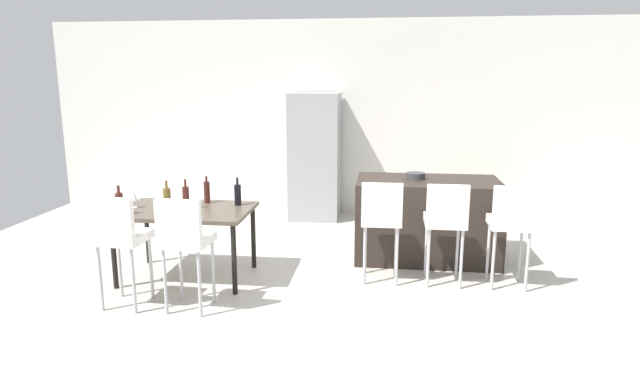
{
  "coord_description": "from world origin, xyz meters",
  "views": [
    {
      "loc": [
        0.22,
        -5.09,
        2.05
      ],
      "look_at": [
        -0.47,
        0.48,
        0.85
      ],
      "focal_mm": 29.98,
      "sensor_mm": 36.0,
      "label": 1
    }
  ],
  "objects_px": {
    "wine_bottle_middle": "(186,197)",
    "fruit_bowl": "(416,176)",
    "bar_chair_middle": "(446,218)",
    "dining_chair_near": "(119,234)",
    "refrigerator": "(315,156)",
    "dining_table": "(186,215)",
    "wine_bottle_near": "(119,203)",
    "wine_bottle_right": "(207,192)",
    "wine_glass_left": "(134,196)",
    "bar_chair_right": "(511,220)",
    "potted_plant": "(482,201)",
    "wine_bottle_corner": "(167,199)",
    "bar_chair_left": "(382,216)",
    "wine_bottle_inner": "(238,194)",
    "kitchen_island": "(427,219)",
    "dining_chair_far": "(185,236)"
  },
  "relations": [
    {
      "from": "wine_bottle_middle",
      "to": "fruit_bowl",
      "type": "bearing_deg",
      "value": 23.42
    },
    {
      "from": "bar_chair_middle",
      "to": "wine_bottle_middle",
      "type": "distance_m",
      "value": 2.62
    },
    {
      "from": "dining_chair_near",
      "to": "fruit_bowl",
      "type": "bearing_deg",
      "value": 34.0
    },
    {
      "from": "refrigerator",
      "to": "fruit_bowl",
      "type": "xyz_separation_m",
      "value": [
        1.38,
        -1.63,
        0.04
      ]
    },
    {
      "from": "dining_table",
      "to": "wine_bottle_middle",
      "type": "bearing_deg",
      "value": -35.91
    },
    {
      "from": "bar_chair_middle",
      "to": "wine_bottle_near",
      "type": "bearing_deg",
      "value": -172.15
    },
    {
      "from": "bar_chair_middle",
      "to": "wine_bottle_right",
      "type": "bearing_deg",
      "value": 176.25
    },
    {
      "from": "dining_chair_near",
      "to": "wine_bottle_middle",
      "type": "xyz_separation_m",
      "value": [
        0.32,
        0.79,
        0.16
      ]
    },
    {
      "from": "wine_glass_left",
      "to": "fruit_bowl",
      "type": "height_order",
      "value": "fruit_bowl"
    },
    {
      "from": "bar_chair_right",
      "to": "wine_bottle_near",
      "type": "distance_m",
      "value": 3.83
    },
    {
      "from": "dining_table",
      "to": "wine_bottle_middle",
      "type": "xyz_separation_m",
      "value": [
        0.02,
        -0.01,
        0.19
      ]
    },
    {
      "from": "potted_plant",
      "to": "wine_bottle_right",
      "type": "bearing_deg",
      "value": -144.67
    },
    {
      "from": "wine_bottle_corner",
      "to": "dining_chair_near",
      "type": "bearing_deg",
      "value": -102.99
    },
    {
      "from": "wine_bottle_near",
      "to": "bar_chair_left",
      "type": "bearing_deg",
      "value": 9.76
    },
    {
      "from": "wine_bottle_inner",
      "to": "bar_chair_middle",
      "type": "bearing_deg",
      "value": -2.66
    },
    {
      "from": "bar_chair_left",
      "to": "refrigerator",
      "type": "distance_m",
      "value": 2.71
    },
    {
      "from": "bar_chair_middle",
      "to": "wine_bottle_corner",
      "type": "height_order",
      "value": "same"
    },
    {
      "from": "kitchen_island",
      "to": "wine_bottle_inner",
      "type": "bearing_deg",
      "value": -160.35
    },
    {
      "from": "potted_plant",
      "to": "dining_chair_far",
      "type": "bearing_deg",
      "value": -132.43
    },
    {
      "from": "dining_chair_far",
      "to": "potted_plant",
      "type": "xyz_separation_m",
      "value": [
        3.13,
        3.42,
        -0.38
      ]
    },
    {
      "from": "wine_bottle_near",
      "to": "dining_table",
      "type": "bearing_deg",
      "value": 29.78
    },
    {
      "from": "kitchen_island",
      "to": "fruit_bowl",
      "type": "height_order",
      "value": "fruit_bowl"
    },
    {
      "from": "kitchen_island",
      "to": "bar_chair_middle",
      "type": "bearing_deg",
      "value": -81.79
    },
    {
      "from": "bar_chair_middle",
      "to": "wine_bottle_right",
      "type": "distance_m",
      "value": 2.5
    },
    {
      "from": "bar_chair_middle",
      "to": "dining_chair_near",
      "type": "bearing_deg",
      "value": -162.48
    },
    {
      "from": "dining_chair_near",
      "to": "bar_chair_right",
      "type": "bearing_deg",
      "value": 14.58
    },
    {
      "from": "wine_bottle_middle",
      "to": "refrigerator",
      "type": "distance_m",
      "value": 2.82
    },
    {
      "from": "wine_bottle_right",
      "to": "fruit_bowl",
      "type": "relative_size",
      "value": 1.35
    },
    {
      "from": "kitchen_island",
      "to": "dining_chair_near",
      "type": "xyz_separation_m",
      "value": [
        -2.82,
        -1.75,
        0.24
      ]
    },
    {
      "from": "wine_glass_left",
      "to": "potted_plant",
      "type": "xyz_separation_m",
      "value": [
        3.96,
        2.64,
        -0.55
      ]
    },
    {
      "from": "dining_chair_near",
      "to": "wine_bottle_inner",
      "type": "relative_size",
      "value": 3.56
    },
    {
      "from": "fruit_bowl",
      "to": "potted_plant",
      "type": "relative_size",
      "value": 0.39
    },
    {
      "from": "kitchen_island",
      "to": "wine_bottle_near",
      "type": "xyz_separation_m",
      "value": [
        -3.05,
        -1.26,
        0.39
      ]
    },
    {
      "from": "dining_chair_near",
      "to": "dining_chair_far",
      "type": "height_order",
      "value": "same"
    },
    {
      "from": "wine_bottle_right",
      "to": "wine_glass_left",
      "type": "xyz_separation_m",
      "value": [
        -0.67,
        -0.31,
        0.0
      ]
    },
    {
      "from": "dining_chair_far",
      "to": "refrigerator",
      "type": "relative_size",
      "value": 0.57
    },
    {
      "from": "wine_bottle_corner",
      "to": "kitchen_island",
      "type": "bearing_deg",
      "value": 21.55
    },
    {
      "from": "dining_chair_far",
      "to": "bar_chair_left",
      "type": "bearing_deg",
      "value": 28.57
    },
    {
      "from": "wine_bottle_middle",
      "to": "wine_bottle_inner",
      "type": "height_order",
      "value": "wine_bottle_middle"
    },
    {
      "from": "dining_table",
      "to": "bar_chair_right",
      "type": "bearing_deg",
      "value": 2.23
    },
    {
      "from": "wine_bottle_inner",
      "to": "wine_glass_left",
      "type": "bearing_deg",
      "value": -166.59
    },
    {
      "from": "dining_chair_far",
      "to": "fruit_bowl",
      "type": "distance_m",
      "value": 2.76
    },
    {
      "from": "kitchen_island",
      "to": "dining_table",
      "type": "distance_m",
      "value": 2.69
    },
    {
      "from": "bar_chair_right",
      "to": "dining_chair_near",
      "type": "xyz_separation_m",
      "value": [
        -3.56,
        -0.93,
        0.0
      ]
    },
    {
      "from": "wine_glass_left",
      "to": "wine_bottle_inner",
      "type": "bearing_deg",
      "value": 13.41
    },
    {
      "from": "wine_bottle_near",
      "to": "fruit_bowl",
      "type": "height_order",
      "value": "wine_bottle_near"
    },
    {
      "from": "kitchen_island",
      "to": "wine_glass_left",
      "type": "relative_size",
      "value": 9.22
    },
    {
      "from": "wine_bottle_middle",
      "to": "fruit_bowl",
      "type": "xyz_separation_m",
      "value": [
        2.35,
        1.02,
        0.09
      ]
    },
    {
      "from": "dining_table",
      "to": "wine_bottle_inner",
      "type": "xyz_separation_m",
      "value": [
        0.49,
        0.23,
        0.18
      ]
    },
    {
      "from": "dining_chair_far",
      "to": "refrigerator",
      "type": "height_order",
      "value": "refrigerator"
    }
  ]
}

